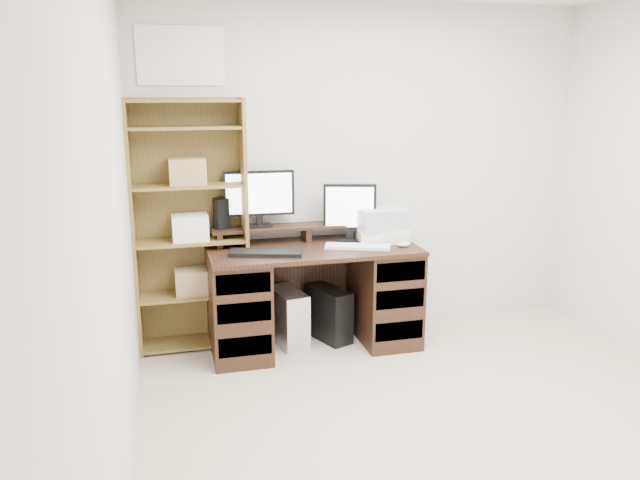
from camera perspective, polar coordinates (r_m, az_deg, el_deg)
name	(u,v)px	position (r m, az deg, el deg)	size (l,w,h in m)	color
room	(497,220)	(3.07, 15.90, 1.74)	(3.54, 4.04, 2.54)	#B7A691
desk	(313,294)	(4.59, -0.67, -4.99)	(1.50, 0.70, 0.75)	black
riser_shelf	(306,228)	(4.67, -1.29, 1.10)	(1.40, 0.22, 0.12)	black
monitor_wide	(259,195)	(4.59, -5.60, 4.08)	(0.52, 0.14, 0.41)	black
monitor_small	(350,210)	(4.62, 2.73, 2.74)	(0.39, 0.19, 0.43)	black
speaker	(221,213)	(4.56, -9.03, 2.41)	(0.09, 0.09, 0.22)	black
keyboard_black	(266,253)	(4.29, -4.96, -1.18)	(0.50, 0.17, 0.03)	black
keyboard_white	(358,247)	(4.46, 3.46, -0.60)	(0.46, 0.14, 0.02)	silver
mouse	(403,244)	(4.53, 7.64, -0.39)	(0.09, 0.06, 0.04)	silver
printer	(382,235)	(4.68, 5.66, 0.46)	(0.36, 0.27, 0.09)	beige
basket	(382,219)	(4.65, 5.69, 1.94)	(0.36, 0.26, 0.16)	#A2A7AD
tower_silver	(288,317)	(4.68, -2.93, -7.03)	(0.18, 0.41, 0.41)	silver
tower_black	(329,314)	(4.75, 0.78, -6.77)	(0.30, 0.43, 0.40)	black
bookshelf	(190,224)	(4.54, -11.81, 1.42)	(0.80, 0.30, 1.80)	olive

